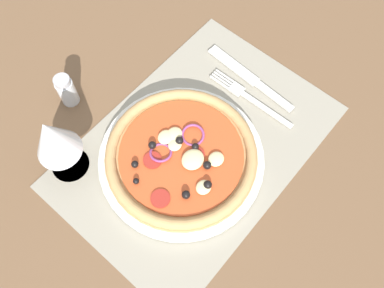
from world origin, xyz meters
The scene contains 8 objects.
ground_plane centered at (0.00, 0.00, -1.20)cm, with size 190.00×140.00×2.40cm, color brown.
placemat centered at (0.00, 0.00, 0.20)cm, with size 47.84×32.58×0.40cm, color gray.
plate centered at (-3.94, -0.27, 1.10)cm, with size 28.04×28.04×1.40cm, color silver.
pizza centered at (-3.95, -0.29, 2.88)cm, with size 25.52×25.52×2.69cm.
fork centered at (13.59, -0.66, 0.62)cm, with size 2.24×18.02×0.44cm.
knife centered at (17.19, 1.48, 0.65)cm, with size 2.90×20.06×0.62cm.
wine_glass centered at (-16.75, 14.07, 10.23)cm, with size 7.20×7.20×14.90cm.
pepper_shaker centered at (-7.86, 23.73, 3.25)cm, with size 3.20×3.20×6.70cm.
Camera 1 is at (-23.60, -19.19, 65.43)cm, focal length 38.50 mm.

